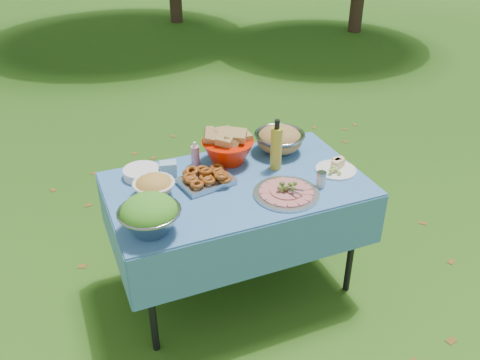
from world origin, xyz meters
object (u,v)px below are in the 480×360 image
Objects in this scene: plate_stack at (142,173)px; bread_bowl at (228,146)px; charcuterie_platter at (287,188)px; salad_bowl at (150,215)px; pasta_bowl_steel at (279,139)px; picnic_table at (237,236)px; oil_bottle at (276,144)px.

bread_bowl reaches higher than plate_stack.
charcuterie_platter is at bearing -35.74° from plate_stack.
salad_bowl is 0.83× the size of charcuterie_platter.
bread_bowl is at bearing -179.50° from pasta_bowl_steel.
oil_bottle is (0.28, 0.07, 0.54)m from picnic_table.
picnic_table is 0.67m from pasta_bowl_steel.
oil_bottle is (-0.12, -0.19, 0.07)m from pasta_bowl_steel.
picnic_table is at bearing -29.85° from plate_stack.
picnic_table is 3.97× the size of charcuterie_platter.
plate_stack is at bearing 178.93° from pasta_bowl_steel.
oil_bottle is at bearing 21.89° from salad_bowl.
picnic_table is at bearing -146.60° from pasta_bowl_steel.
charcuterie_platter is (0.16, -0.48, -0.06)m from bread_bowl.
plate_stack is 0.67× the size of bread_bowl.
pasta_bowl_steel is at bearing 68.18° from charcuterie_platter.
plate_stack is 0.54m from bread_bowl.
pasta_bowl_steel is (0.97, 0.53, -0.02)m from salad_bowl.
bread_bowl is at bearing 141.39° from oil_bottle.
plate_stack is 0.89m from pasta_bowl_steel.
salad_bowl is at bearing -176.42° from charcuterie_platter.
plate_stack is 0.85m from charcuterie_platter.
bread_bowl is 1.02× the size of oil_bottle.
salad_bowl is at bearing -158.11° from oil_bottle.
bread_bowl is 0.87× the size of charcuterie_platter.
pasta_bowl_steel reaches higher than plate_stack.
oil_bottle is at bearing -121.86° from pasta_bowl_steel.
salad_bowl reaches higher than plate_stack.
salad_bowl reaches higher than picnic_table.
oil_bottle is (0.77, -0.21, 0.13)m from plate_stack.
charcuterie_platter is 0.32m from oil_bottle.
picnic_table is 4.65× the size of pasta_bowl_steel.
charcuterie_platter reaches higher than plate_stack.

